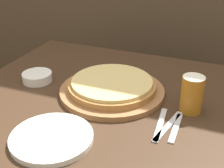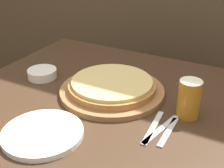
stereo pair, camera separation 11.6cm
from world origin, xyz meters
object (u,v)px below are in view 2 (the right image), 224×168
(beer_glass, at_px, (189,97))
(dinner_plate, at_px, (43,133))
(pizza_on_board, at_px, (112,88))
(fork, at_px, (153,127))
(side_bowl, at_px, (42,74))
(dinner_knife, at_px, (161,130))
(spoon, at_px, (168,132))

(beer_glass, bearing_deg, dinner_plate, -138.08)
(pizza_on_board, xyz_separation_m, fork, (0.22, -0.14, -0.02))
(pizza_on_board, xyz_separation_m, dinner_plate, (-0.06, -0.33, -0.02))
(side_bowl, relative_size, dinner_knife, 0.62)
(pizza_on_board, relative_size, side_bowl, 3.28)
(dinner_knife, bearing_deg, pizza_on_board, 150.74)
(beer_glass, bearing_deg, side_bowl, 179.97)
(dinner_plate, bearing_deg, side_bowl, 129.52)
(dinner_plate, height_order, side_bowl, side_bowl)
(dinner_plate, distance_m, side_bowl, 0.41)
(dinner_knife, xyz_separation_m, spoon, (0.02, 0.00, 0.00))
(side_bowl, distance_m, fork, 0.56)
(beer_glass, distance_m, side_bowl, 0.62)
(dinner_knife, distance_m, spoon, 0.02)
(fork, relative_size, dinner_knife, 1.01)
(fork, bearing_deg, spoon, 0.00)
(pizza_on_board, relative_size, spoon, 2.40)
(dinner_knife, height_order, spoon, same)
(pizza_on_board, xyz_separation_m, dinner_knife, (0.25, -0.14, -0.02))
(beer_glass, distance_m, dinner_knife, 0.15)
(dinner_plate, xyz_separation_m, side_bowl, (-0.26, 0.32, 0.01))
(pizza_on_board, relative_size, dinner_plate, 1.59)
(beer_glass, relative_size, dinner_knife, 0.67)
(beer_glass, relative_size, spoon, 0.79)
(dinner_plate, xyz_separation_m, fork, (0.28, 0.20, -0.01))
(pizza_on_board, distance_m, side_bowl, 0.32)
(beer_glass, xyz_separation_m, dinner_knife, (-0.05, -0.12, -0.07))
(dinner_knife, bearing_deg, side_bowl, 167.88)
(fork, distance_m, dinner_knife, 0.02)
(beer_glass, height_order, spoon, beer_glass)
(side_bowl, height_order, dinner_knife, side_bowl)
(pizza_on_board, distance_m, fork, 0.26)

